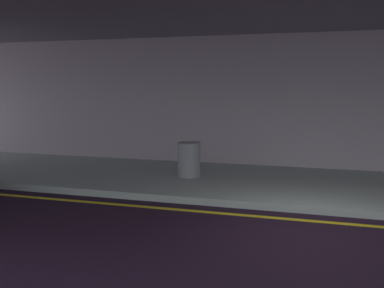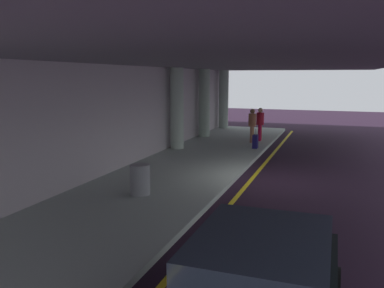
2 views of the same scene
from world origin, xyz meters
name	(u,v)px [view 1 (image 1 of 2)]	position (x,y,z in m)	size (l,w,h in m)	color
ground_plane	(315,231)	(0.00, 0.00, 0.00)	(60.00, 60.00, 0.00)	black
sidewalk	(321,187)	(0.00, 3.10, 0.07)	(26.00, 4.20, 0.15)	#A5B3AA
lane_stripe_yellow	(317,221)	(0.00, 0.56, 0.00)	(26.00, 0.14, 0.01)	yellow
ceiling_overhang	(327,10)	(0.00, 2.60, 3.95)	(28.00, 13.20, 0.30)	slate
terminal_back_wall	(326,104)	(0.00, 5.35, 1.90)	(26.00, 0.30, 3.80)	#B7ACB4
trash_bin_steel	(189,159)	(-3.16, 3.04, 0.57)	(0.56, 0.56, 0.85)	gray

